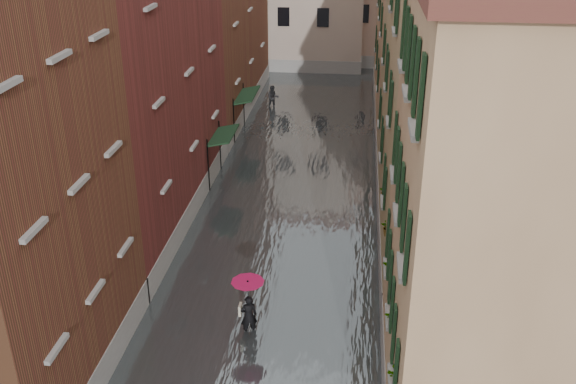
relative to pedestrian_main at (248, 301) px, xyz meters
The scene contains 12 objects.
ground 1.66m from the pedestrian_main, 72.12° to the right, with size 120.00×120.00×0.00m, color #57575A.
floodwater 12.15m from the pedestrian_main, 88.60° to the left, with size 10.00×60.00×0.20m, color #4C5254.
building_left_mid 11.59m from the pedestrian_main, 129.66° to the left, with size 6.00×14.00×12.50m, color maroon.
building_left_far 24.70m from the pedestrian_main, 106.20° to the left, with size 6.00×16.00×14.00m, color brown.
building_right_near 9.00m from the pedestrian_main, 21.77° to the right, with size 6.00×8.00×11.50m, color #9A734F.
building_right_mid 12.05m from the pedestrian_main, 47.95° to the left, with size 6.00×14.00×13.00m, color #9E8460.
building_right_far 24.61m from the pedestrian_main, 72.47° to the left, with size 6.00×16.00×11.50m, color #9A734F.
awning_near 12.19m from the pedestrian_main, 105.26° to the left, with size 1.09×2.70×2.80m.
awning_far 18.72m from the pedestrian_main, 99.83° to the left, with size 1.09×3.26×2.80m.
window_planters 4.93m from the pedestrian_main, ahead, with size 0.59×10.71×0.84m.
pedestrian_main is the anchor object (origin of this frame).
pedestrian_far 23.79m from the pedestrian_main, 95.71° to the left, with size 0.79×0.62×1.63m, color black.
Camera 1 is at (2.87, -15.86, 13.22)m, focal length 40.00 mm.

